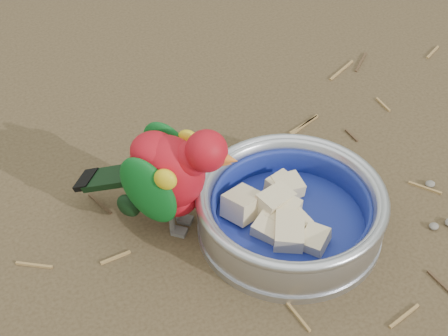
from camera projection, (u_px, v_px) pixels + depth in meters
name	position (u px, v px, depth m)	size (l,w,h in m)	color
ground	(350.00, 277.00, 0.77)	(60.00, 60.00, 0.00)	#4B3B25
food_bowl	(289.00, 226.00, 0.81)	(0.22, 0.22, 0.02)	#B2B2BA
bowl_wall	(291.00, 208.00, 0.79)	(0.22, 0.22, 0.04)	#B2B2BA
fruit_wedges	(291.00, 212.00, 0.80)	(0.13, 0.13, 0.03)	beige
lory_parrot	(170.00, 180.00, 0.78)	(0.09, 0.18, 0.15)	#A90D18
ground_debris	(285.00, 229.00, 0.82)	(0.90, 0.80, 0.01)	olive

